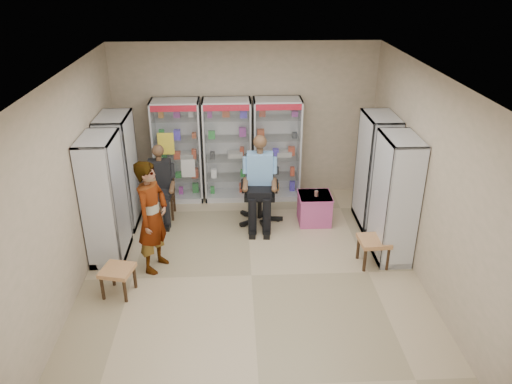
{
  "coord_description": "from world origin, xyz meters",
  "views": [
    {
      "loc": [
        -0.23,
        -6.29,
        4.37
      ],
      "look_at": [
        0.1,
        0.7,
        1.07
      ],
      "focal_mm": 35.0,
      "sensor_mm": 36.0,
      "label": 1
    }
  ],
  "objects_px": {
    "office_chair": "(260,190)",
    "woven_stool_a": "(373,252)",
    "cabinet_back_mid": "(228,151)",
    "cabinet_right_far": "(376,171)",
    "cabinet_back_left": "(178,151)",
    "woven_stool_b": "(119,281)",
    "cabinet_back_right": "(277,150)",
    "cabinet_right_near": "(394,199)",
    "seated_shopkeeper": "(260,183)",
    "standing_man": "(152,217)",
    "cabinet_left_far": "(119,171)",
    "wooden_chair": "(162,193)",
    "cabinet_left_near": "(105,199)",
    "pink_trunk": "(314,209)"
  },
  "relations": [
    {
      "from": "cabinet_right_near",
      "to": "woven_stool_b",
      "type": "relative_size",
      "value": 4.76
    },
    {
      "from": "wooden_chair",
      "to": "woven_stool_a",
      "type": "height_order",
      "value": "wooden_chair"
    },
    {
      "from": "cabinet_right_far",
      "to": "standing_man",
      "type": "relative_size",
      "value": 1.13
    },
    {
      "from": "cabinet_back_mid",
      "to": "standing_man",
      "type": "relative_size",
      "value": 1.13
    },
    {
      "from": "pink_trunk",
      "to": "cabinet_back_left",
      "type": "bearing_deg",
      "value": 156.44
    },
    {
      "from": "cabinet_back_left",
      "to": "cabinet_left_far",
      "type": "height_order",
      "value": "same"
    },
    {
      "from": "cabinet_right_near",
      "to": "cabinet_left_near",
      "type": "xyz_separation_m",
      "value": [
        -4.46,
        0.2,
        0.0
      ]
    },
    {
      "from": "office_chair",
      "to": "woven_stool_a",
      "type": "relative_size",
      "value": 2.74
    },
    {
      "from": "office_chair",
      "to": "pink_trunk",
      "type": "distance_m",
      "value": 1.05
    },
    {
      "from": "cabinet_back_left",
      "to": "woven_stool_b",
      "type": "distance_m",
      "value": 3.24
    },
    {
      "from": "cabinet_left_far",
      "to": "seated_shopkeeper",
      "type": "distance_m",
      "value": 2.46
    },
    {
      "from": "cabinet_right_near",
      "to": "pink_trunk",
      "type": "xyz_separation_m",
      "value": [
        -1.03,
        1.14,
        -0.73
      ]
    },
    {
      "from": "cabinet_left_near",
      "to": "woven_stool_a",
      "type": "relative_size",
      "value": 4.47
    },
    {
      "from": "seated_shopkeeper",
      "to": "woven_stool_a",
      "type": "relative_size",
      "value": 3.49
    },
    {
      "from": "cabinet_back_left",
      "to": "cabinet_right_near",
      "type": "bearing_deg",
      "value": -32.28
    },
    {
      "from": "standing_man",
      "to": "cabinet_back_mid",
      "type": "bearing_deg",
      "value": -2.23
    },
    {
      "from": "cabinet_left_far",
      "to": "woven_stool_a",
      "type": "height_order",
      "value": "cabinet_left_far"
    },
    {
      "from": "woven_stool_b",
      "to": "wooden_chair",
      "type": "bearing_deg",
      "value": 81.53
    },
    {
      "from": "woven_stool_a",
      "to": "wooden_chair",
      "type": "bearing_deg",
      "value": 152.83
    },
    {
      "from": "wooden_chair",
      "to": "cabinet_right_far",
      "type": "bearing_deg",
      "value": -6.04
    },
    {
      "from": "cabinet_back_mid",
      "to": "wooden_chair",
      "type": "xyz_separation_m",
      "value": [
        -1.2,
        -0.73,
        -0.53
      ]
    },
    {
      "from": "cabinet_back_mid",
      "to": "pink_trunk",
      "type": "height_order",
      "value": "cabinet_back_mid"
    },
    {
      "from": "cabinet_left_far",
      "to": "standing_man",
      "type": "distance_m",
      "value": 1.69
    },
    {
      "from": "cabinet_back_right",
      "to": "cabinet_right_far",
      "type": "xyz_separation_m",
      "value": [
        1.63,
        -1.13,
        0.0
      ]
    },
    {
      "from": "pink_trunk",
      "to": "woven_stool_b",
      "type": "height_order",
      "value": "pink_trunk"
    },
    {
      "from": "wooden_chair",
      "to": "cabinet_left_far",
      "type": "bearing_deg",
      "value": -163.61
    },
    {
      "from": "cabinet_back_right",
      "to": "standing_man",
      "type": "relative_size",
      "value": 1.13
    },
    {
      "from": "cabinet_left_far",
      "to": "cabinet_right_far",
      "type": "bearing_deg",
      "value": 87.43
    },
    {
      "from": "cabinet_left_near",
      "to": "woven_stool_a",
      "type": "distance_m",
      "value": 4.23
    },
    {
      "from": "cabinet_back_mid",
      "to": "cabinet_right_far",
      "type": "xyz_separation_m",
      "value": [
        2.58,
        -1.13,
        0.0
      ]
    },
    {
      "from": "cabinet_right_far",
      "to": "standing_man",
      "type": "distance_m",
      "value": 3.91
    },
    {
      "from": "woven_stool_b",
      "to": "cabinet_back_left",
      "type": "bearing_deg",
      "value": 78.97
    },
    {
      "from": "cabinet_left_near",
      "to": "pink_trunk",
      "type": "relative_size",
      "value": 3.57
    },
    {
      "from": "cabinet_back_mid",
      "to": "cabinet_right_far",
      "type": "distance_m",
      "value": 2.82
    },
    {
      "from": "cabinet_right_far",
      "to": "office_chair",
      "type": "bearing_deg",
      "value": 86.66
    },
    {
      "from": "woven_stool_a",
      "to": "cabinet_right_near",
      "type": "bearing_deg",
      "value": 39.41
    },
    {
      "from": "wooden_chair",
      "to": "seated_shopkeeper",
      "type": "height_order",
      "value": "seated_shopkeeper"
    },
    {
      "from": "cabinet_right_near",
      "to": "seated_shopkeeper",
      "type": "height_order",
      "value": "cabinet_right_near"
    },
    {
      "from": "cabinet_back_right",
      "to": "cabinet_right_near",
      "type": "distance_m",
      "value": 2.76
    },
    {
      "from": "seated_shopkeeper",
      "to": "cabinet_right_far",
      "type": "bearing_deg",
      "value": 1.6
    },
    {
      "from": "cabinet_back_right",
      "to": "woven_stool_b",
      "type": "xyz_separation_m",
      "value": [
        -2.5,
        -3.08,
        -0.79
      ]
    },
    {
      "from": "cabinet_left_near",
      "to": "cabinet_right_near",
      "type": "bearing_deg",
      "value": 87.43
    },
    {
      "from": "cabinet_back_right",
      "to": "cabinet_right_far",
      "type": "height_order",
      "value": "same"
    },
    {
      "from": "seated_shopkeeper",
      "to": "woven_stool_b",
      "type": "bearing_deg",
      "value": -132.84
    },
    {
      "from": "seated_shopkeeper",
      "to": "standing_man",
      "type": "relative_size",
      "value": 0.89
    },
    {
      "from": "cabinet_back_mid",
      "to": "seated_shopkeeper",
      "type": "relative_size",
      "value": 1.28
    },
    {
      "from": "cabinet_right_far",
      "to": "cabinet_left_far",
      "type": "height_order",
      "value": "same"
    },
    {
      "from": "woven_stool_a",
      "to": "cabinet_back_mid",
      "type": "bearing_deg",
      "value": 131.97
    },
    {
      "from": "seated_shopkeeper",
      "to": "woven_stool_b",
      "type": "distance_m",
      "value": 2.98
    },
    {
      "from": "wooden_chair",
      "to": "standing_man",
      "type": "bearing_deg",
      "value": -86.84
    }
  ]
}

